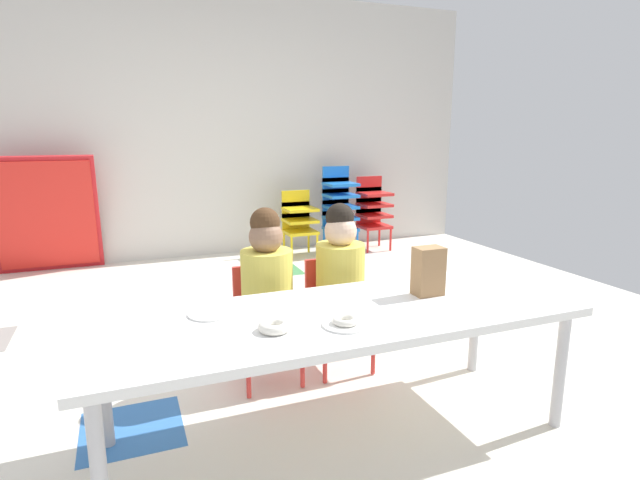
{
  "coord_description": "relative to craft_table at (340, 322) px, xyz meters",
  "views": [
    {
      "loc": [
        -0.86,
        -2.62,
        1.29
      ],
      "look_at": [
        -0.05,
        -0.58,
        0.81
      ],
      "focal_mm": 28.3,
      "sensor_mm": 36.0,
      "label": 1
    }
  ],
  "objects": [
    {
      "name": "kid_chair_yellow_stack",
      "position": [
        0.91,
        3.12,
        -0.12
      ],
      "size": [
        0.32,
        0.3,
        0.68
      ],
      "color": "yellow",
      "rests_on": "ground_plane"
    },
    {
      "name": "donut_powdered_loose",
      "position": [
        -0.31,
        -0.1,
        0.06
      ],
      "size": [
        0.12,
        0.12,
        0.04
      ],
      "primitive_type": "torus",
      "color": "white",
      "rests_on": "craft_table"
    },
    {
      "name": "craft_table",
      "position": [
        0.0,
        0.0,
        0.0
      ],
      "size": [
        2.02,
        0.7,
        0.56
      ],
      "color": "white",
      "rests_on": "ground_plane"
    },
    {
      "name": "seated_child_near_camera",
      "position": [
        -0.15,
        0.58,
        0.03
      ],
      "size": [
        0.33,
        0.33,
        0.92
      ],
      "color": "red",
      "rests_on": "ground_plane"
    },
    {
      "name": "donut_powdered_on_plate",
      "position": [
        -0.04,
        -0.15,
        0.07
      ],
      "size": [
        0.1,
        0.1,
        0.03
      ],
      "primitive_type": "torus",
      "color": "white",
      "rests_on": "craft_table"
    },
    {
      "name": "paper_bag_brown",
      "position": [
        0.46,
        0.06,
        0.15
      ],
      "size": [
        0.13,
        0.09,
        0.22
      ],
      "primitive_type": "cube",
      "color": "#9E754C",
      "rests_on": "craft_table"
    },
    {
      "name": "seated_child_middle_seat",
      "position": [
        0.25,
        0.58,
        0.03
      ],
      "size": [
        0.32,
        0.32,
        0.92
      ],
      "color": "red",
      "rests_on": "ground_plane"
    },
    {
      "name": "folded_activity_table",
      "position": [
        -1.46,
        3.35,
        0.02
      ],
      "size": [
        0.9,
        0.29,
        1.09
      ],
      "color": "red",
      "rests_on": "ground_plane"
    },
    {
      "name": "kid_chair_red_stack",
      "position": [
        1.77,
        3.12,
        -0.06
      ],
      "size": [
        0.32,
        0.3,
        0.8
      ],
      "color": "red",
      "rests_on": "ground_plane"
    },
    {
      "name": "paper_plate_center_table",
      "position": [
        -0.5,
        0.16,
        0.05
      ],
      "size": [
        0.18,
        0.18,
        0.01
      ],
      "primitive_type": "cylinder",
      "color": "white",
      "rests_on": "craft_table"
    },
    {
      "name": "ground_plane",
      "position": [
        0.06,
        0.83,
        -0.53
      ],
      "size": [
        5.91,
        5.46,
        0.02
      ],
      "color": "silver"
    },
    {
      "name": "kid_chair_blue_stack",
      "position": [
        1.37,
        3.12,
        -0.0
      ],
      "size": [
        0.32,
        0.3,
        0.92
      ],
      "color": "blue",
      "rests_on": "ground_plane"
    },
    {
      "name": "back_wall",
      "position": [
        0.06,
        3.55,
        0.81
      ],
      "size": [
        5.91,
        0.1,
        2.66
      ],
      "primitive_type": "cube",
      "color": "beige",
      "rests_on": "ground_plane"
    },
    {
      "name": "paper_plate_near_edge",
      "position": [
        -0.04,
        -0.15,
        0.05
      ],
      "size": [
        0.18,
        0.18,
        0.01
      ],
      "primitive_type": "cylinder",
      "color": "white",
      "rests_on": "craft_table"
    }
  ]
}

